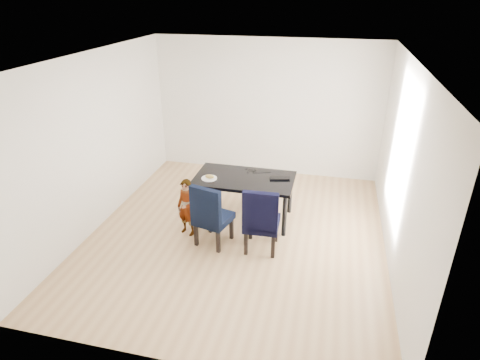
% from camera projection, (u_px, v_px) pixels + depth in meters
% --- Properties ---
extents(floor, '(4.50, 5.00, 0.01)m').
position_uv_depth(floor, '(237.00, 234.00, 6.35)').
color(floor, tan).
rests_on(floor, ground).
extents(ceiling, '(4.50, 5.00, 0.01)m').
position_uv_depth(ceiling, '(236.00, 57.00, 5.17)').
color(ceiling, white).
rests_on(ceiling, wall_back).
extents(wall_back, '(4.50, 0.01, 2.70)m').
position_uv_depth(wall_back, '(267.00, 108.00, 7.96)').
color(wall_back, white).
rests_on(wall_back, ground).
extents(wall_front, '(4.50, 0.01, 2.70)m').
position_uv_depth(wall_front, '(170.00, 258.00, 3.57)').
color(wall_front, silver).
rests_on(wall_front, ground).
extents(wall_left, '(0.01, 5.00, 2.70)m').
position_uv_depth(wall_left, '(96.00, 142.00, 6.23)').
color(wall_left, white).
rests_on(wall_left, ground).
extents(wall_right, '(0.01, 5.00, 2.70)m').
position_uv_depth(wall_right, '(402.00, 169.00, 5.30)').
color(wall_right, white).
rests_on(wall_right, ground).
extents(dining_table, '(1.60, 0.90, 0.75)m').
position_uv_depth(dining_table, '(244.00, 198.00, 6.63)').
color(dining_table, black).
rests_on(dining_table, floor).
extents(chair_left, '(0.59, 0.61, 1.01)m').
position_uv_depth(chair_left, '(213.00, 213.00, 5.93)').
color(chair_left, black).
rests_on(chair_left, floor).
extents(chair_right, '(0.52, 0.54, 1.04)m').
position_uv_depth(chair_right, '(262.00, 218.00, 5.79)').
color(chair_right, black).
rests_on(chair_right, floor).
extents(child, '(0.39, 0.32, 0.93)m').
position_uv_depth(child, '(187.00, 207.00, 6.17)').
color(child, '#FF5515').
rests_on(child, floor).
extents(plate, '(0.28, 0.28, 0.01)m').
position_uv_depth(plate, '(209.00, 178.00, 6.43)').
color(plate, silver).
rests_on(plate, dining_table).
extents(sandwich, '(0.16, 0.08, 0.06)m').
position_uv_depth(sandwich, '(210.00, 176.00, 6.40)').
color(sandwich, olive).
rests_on(sandwich, plate).
extents(laptop, '(0.36, 0.28, 0.03)m').
position_uv_depth(laptop, '(279.00, 177.00, 6.46)').
color(laptop, black).
rests_on(laptop, dining_table).
extents(cable_tangle, '(0.19, 0.19, 0.01)m').
position_uv_depth(cable_tangle, '(252.00, 172.00, 6.65)').
color(cable_tangle, black).
rests_on(cable_tangle, dining_table).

